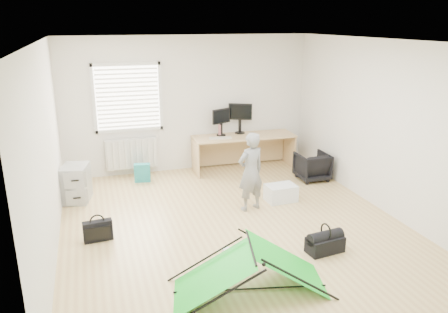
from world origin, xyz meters
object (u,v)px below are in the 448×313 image
object	(u,v)px
laptop_bag	(98,231)
filing_cabinet	(76,183)
office_chair	(312,166)
person	(251,172)
duffel_bag	(325,245)
monitor_left	(221,126)
kite	(251,269)
storage_crate	(281,193)
monitor_right	(240,122)
desk	(244,152)
thermos	(220,130)

from	to	relation	value
laptop_bag	filing_cabinet	bearing A→B (deg)	95.00
office_chair	laptop_bag	size ratio (longest dim) A/B	1.48
person	duffel_bag	world-z (taller)	person
monitor_left	person	xyz separation A→B (m)	(-0.15, -2.11, -0.27)
kite	office_chair	bearing A→B (deg)	64.46
storage_crate	monitor_right	bearing A→B (deg)	91.29
filing_cabinet	desk	bearing A→B (deg)	26.05
filing_cabinet	monitor_right	bearing A→B (deg)	29.68
person	laptop_bag	distance (m)	2.49
kite	laptop_bag	size ratio (longest dim) A/B	4.44
filing_cabinet	office_chair	world-z (taller)	filing_cabinet
thermos	storage_crate	bearing A→B (deg)	-75.65
office_chair	duffel_bag	xyz separation A→B (m)	(-1.18, -2.55, -0.16)
desk	duffel_bag	world-z (taller)	desk
monitor_left	kite	size ratio (longest dim) A/B	0.24
monitor_right	thermos	world-z (taller)	monitor_right
kite	storage_crate	distance (m)	2.69
filing_cabinet	laptop_bag	bearing A→B (deg)	-66.23
storage_crate	kite	bearing A→B (deg)	-121.91
person	storage_crate	size ratio (longest dim) A/B	2.58
office_chair	person	xyz separation A→B (m)	(-1.64, -0.95, 0.38)
thermos	storage_crate	distance (m)	2.12
monitor_left	laptop_bag	distance (m)	3.64
desk	monitor_right	xyz separation A→B (m)	(-0.01, 0.22, 0.59)
monitor_left	thermos	world-z (taller)	monitor_left
duffel_bag	laptop_bag	bearing A→B (deg)	150.09
desk	monitor_right	distance (m)	0.63
monitor_right	duffel_bag	size ratio (longest dim) A/B	0.98
thermos	duffel_bag	bearing A→B (deg)	-84.92
filing_cabinet	thermos	xyz separation A→B (m)	(2.83, 0.89, 0.51)
monitor_right	thermos	xyz separation A→B (m)	(-0.45, -0.06, -0.12)
desk	laptop_bag	distance (m)	3.81
kite	monitor_right	bearing A→B (deg)	85.13
desk	storage_crate	xyz separation A→B (m)	(0.03, -1.78, -0.21)
monitor_left	office_chair	distance (m)	1.99
laptop_bag	monitor_left	bearing A→B (deg)	38.72
filing_cabinet	monitor_left	distance (m)	3.05
desk	kite	xyz separation A→B (m)	(-1.39, -4.07, -0.08)
person	storage_crate	xyz separation A→B (m)	(0.63, 0.17, -0.51)
person	duffel_bag	bearing A→B (deg)	90.50
filing_cabinet	storage_crate	distance (m)	3.49
storage_crate	duffel_bag	size ratio (longest dim) A/B	1.02
duffel_bag	monitor_right	bearing A→B (deg)	81.47
thermos	person	distance (m)	2.13
desk	office_chair	bearing A→B (deg)	-41.91
monitor_left	duffel_bag	world-z (taller)	monitor_left
monitor_left	duffel_bag	xyz separation A→B (m)	(0.31, -3.71, -0.81)
duffel_bag	monitor_left	bearing A→B (deg)	88.06
monitor_left	monitor_right	bearing A→B (deg)	-12.71
desk	monitor_right	bearing A→B (deg)	95.67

